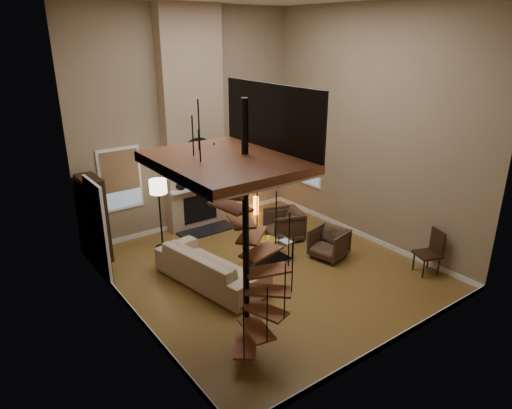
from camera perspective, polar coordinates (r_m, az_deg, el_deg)
ground at (r=10.07m, az=1.36°, el=-8.15°), size 6.00×6.50×0.01m
back_wall at (r=11.75m, az=-8.36°, el=10.17°), size 6.00×0.02×5.50m
front_wall at (r=6.89m, az=18.23°, el=1.84°), size 6.00×0.02×5.50m
left_wall at (r=7.67m, az=-16.59°, el=3.91°), size 0.02×6.50×5.50m
right_wall at (r=11.12m, az=14.02°, el=9.18°), size 0.02×6.50×5.50m
baseboard_back at (r=12.51m, az=-7.70°, el=-2.03°), size 6.00×0.02×0.12m
baseboard_front at (r=8.13m, az=15.99°, el=-16.38°), size 6.00×0.02×0.12m
baseboard_left at (r=8.80m, az=-14.72°, el=-13.07°), size 0.02×6.50×0.12m
baseboard_right at (r=11.92m, az=12.88°, el=-3.58°), size 0.02×6.50×0.12m
chimney_breast at (r=11.59m, az=-7.90°, el=10.05°), size 1.60×0.38×5.50m
hearth at (r=11.99m, az=-6.14°, el=-3.21°), size 1.50×0.60×0.04m
firebox at (r=12.02m, az=-6.94°, el=-0.44°), size 0.95×0.02×0.72m
mantel at (r=11.75m, az=-6.87°, el=2.17°), size 1.70×0.18×0.06m
mirror_frame at (r=11.57m, az=-7.18°, el=6.00°), size 0.94×0.10×0.94m
mirror_disc at (r=11.58m, az=-7.21°, el=6.01°), size 0.80×0.01×0.80m
vase_left at (r=11.49m, az=-9.38°, el=2.42°), size 0.24×0.24×0.25m
vase_right at (r=12.03m, az=-4.51°, el=3.37°), size 0.20×0.20×0.21m
window_back at (r=11.26m, az=-16.54°, el=3.14°), size 1.02×0.06×1.52m
window_right at (r=12.69m, az=6.63°, el=5.83°), size 0.06×1.02×1.52m
entry_door at (r=9.87m, az=-19.01°, el=-3.16°), size 0.10×1.05×2.16m
loft at (r=6.38m, az=-3.19°, el=5.96°), size 1.70×2.20×1.09m
spiral_stair at (r=7.03m, az=-1.19°, el=-5.22°), size 1.47×1.47×4.06m
hutch at (r=10.82m, az=-19.53°, el=-1.70°), size 0.41×0.87×1.94m
sofa at (r=9.45m, az=-5.77°, el=-7.58°), size 1.44×2.66×0.73m
armchair_near at (r=11.45m, az=3.89°, el=-2.50°), size 1.06×1.05×0.78m
armchair_far at (r=10.62m, az=9.27°, el=-4.67°), size 0.90×0.88×0.68m
coffee_table at (r=10.25m, az=1.60°, el=-5.78°), size 1.14×0.63×0.43m
bowl at (r=10.19m, az=1.44°, el=-4.60°), size 0.41×0.41×0.10m
book at (r=10.27m, az=3.68°, el=-4.66°), size 0.22×0.29×0.03m
floor_lamp at (r=10.73m, az=-12.05°, el=1.52°), size 0.40×0.40×1.71m
accent_lamp at (r=12.93m, az=-0.02°, el=-0.17°), size 0.15×0.15×0.54m
side_chair at (r=10.41m, az=21.01°, el=-5.35°), size 0.60×0.60×0.99m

